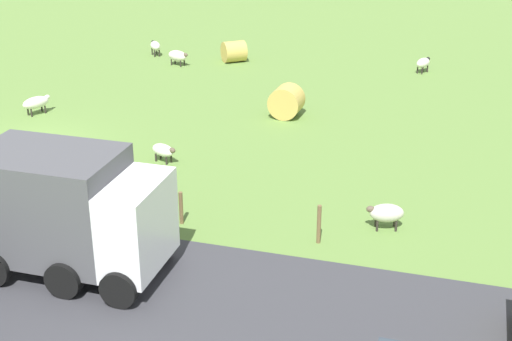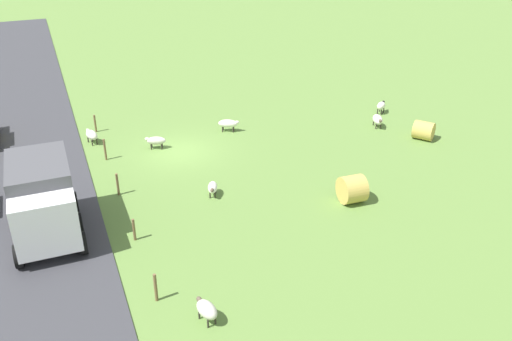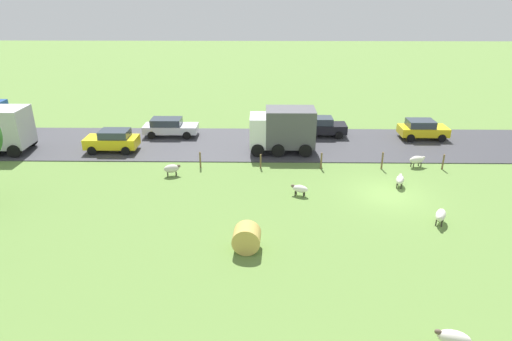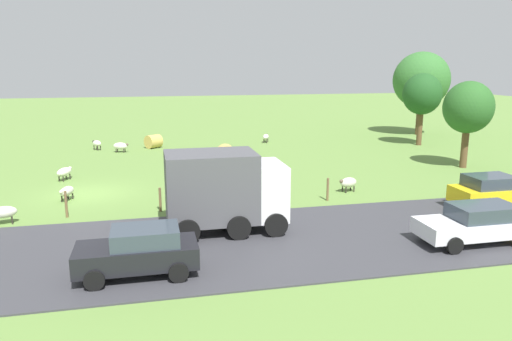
% 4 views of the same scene
% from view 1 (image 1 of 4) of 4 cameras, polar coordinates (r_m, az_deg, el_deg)
% --- Properties ---
extents(ground_plane, '(160.00, 160.00, 0.00)m').
position_cam_1_polar(ground_plane, '(29.32, -17.11, 1.65)').
color(ground_plane, olive).
extents(sheep_1, '(1.12, 0.85, 0.75)m').
position_cam_1_polar(sheep_1, '(38.62, 12.75, 8.08)').
color(sheep_1, silver).
rests_on(sheep_1, ground_plane).
extents(sheep_2, '(0.81, 1.18, 0.80)m').
position_cam_1_polar(sheep_2, '(22.24, 9.99, -3.24)').
color(sheep_2, beige).
rests_on(sheep_2, ground_plane).
extents(sheep_3, '(0.86, 1.28, 0.79)m').
position_cam_1_polar(sheep_3, '(39.22, -6.04, 8.76)').
color(sheep_3, silver).
rests_on(sheep_3, ground_plane).
extents(sheep_5, '(0.76, 1.10, 0.68)m').
position_cam_1_polar(sheep_5, '(26.83, -7.13, 1.55)').
color(sheep_5, white).
rests_on(sheep_5, ground_plane).
extents(sheep_6, '(1.31, 1.00, 0.77)m').
position_cam_1_polar(sheep_6, '(32.91, -16.57, 5.03)').
color(sheep_6, silver).
rests_on(sheep_6, ground_plane).
extents(sheep_7, '(1.00, 0.95, 0.79)m').
position_cam_1_polar(sheep_7, '(41.31, -7.76, 9.48)').
color(sheep_7, silver).
rests_on(sheep_7, ground_plane).
extents(hay_bale_0, '(1.57, 1.58, 1.10)m').
position_cam_1_polar(hay_bale_0, '(39.74, -1.71, 9.14)').
color(hay_bale_0, tan).
rests_on(hay_bale_0, ground_plane).
extents(hay_bale_1, '(1.18, 1.40, 1.35)m').
position_cam_1_polar(hay_bale_1, '(31.22, 2.36, 5.33)').
color(hay_bale_1, tan).
rests_on(hay_bale_1, ground_plane).
extents(fence_post_2, '(0.12, 0.12, 1.16)m').
position_cam_1_polar(fence_post_2, '(24.10, -15.13, -1.40)').
color(fence_post_2, brown).
rests_on(fence_post_2, ground_plane).
extents(fence_post_3, '(0.12, 0.12, 1.04)m').
position_cam_1_polar(fence_post_3, '(22.32, -5.79, -2.88)').
color(fence_post_3, brown).
rests_on(fence_post_3, ground_plane).
extents(fence_post_4, '(0.12, 0.12, 1.19)m').
position_cam_1_polar(fence_post_4, '(21.19, 4.87, -4.14)').
color(fence_post_4, brown).
rests_on(fence_post_4, ground_plane).
extents(truck_2, '(2.78, 4.87, 3.32)m').
position_cam_1_polar(truck_2, '(19.74, -14.16, -2.96)').
color(truck_2, white).
rests_on(truck_2, road_strip).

